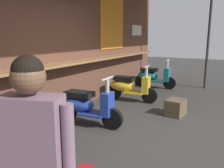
{
  "coord_description": "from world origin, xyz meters",
  "views": [
    {
      "loc": [
        -3.41,
        -1.46,
        1.69
      ],
      "look_at": [
        0.74,
        0.87,
        0.7
      ],
      "focal_mm": 36.85,
      "sensor_mm": 36.0,
      "label": 1
    }
  ],
  "objects": [
    {
      "name": "merchandise_crate",
      "position": [
        1.45,
        -0.32,
        0.18
      ],
      "size": [
        0.49,
        0.41,
        0.35
      ],
      "primitive_type": "cube",
      "rotation": [
        0.0,
        0.0,
        -0.13
      ],
      "color": "brown",
      "rests_on": "ground_plane"
    },
    {
      "name": "scooter_teal",
      "position": [
        3.88,
        1.08,
        0.39
      ],
      "size": [
        0.48,
        1.4,
        0.97
      ],
      "rotation": [
        0.0,
        0.0,
        -1.52
      ],
      "color": "#197075",
      "rests_on": "ground_plane"
    },
    {
      "name": "scooter_yellow",
      "position": [
        2.01,
        1.08,
        0.39
      ],
      "size": [
        0.5,
        1.4,
        0.97
      ],
      "rotation": [
        0.0,
        0.0,
        -1.49
      ],
      "color": "gold",
      "rests_on": "ground_plane"
    },
    {
      "name": "ground_plane",
      "position": [
        0.0,
        0.0,
        0.0
      ],
      "size": [
        31.04,
        31.04,
        0.0
      ],
      "primitive_type": "plane",
      "color": "#383533"
    },
    {
      "name": "market_stall_facade",
      "position": [
        0.0,
        1.83,
        1.98
      ],
      "size": [
        11.09,
        2.73,
        3.55
      ],
      "color": "brown",
      "rests_on": "ground_plane"
    },
    {
      "name": "shopper_with_handbag",
      "position": [
        -2.47,
        -0.38,
        0.95
      ],
      "size": [
        0.43,
        0.63,
        1.59
      ],
      "rotation": [
        0.0,
        0.0,
        0.36
      ],
      "color": "#999EA8",
      "rests_on": "ground_plane"
    },
    {
      "name": "scooter_blue",
      "position": [
        0.05,
        1.08,
        0.39
      ],
      "size": [
        0.5,
        1.4,
        0.97
      ],
      "rotation": [
        0.0,
        0.0,
        -1.49
      ],
      "color": "#233D9E",
      "rests_on": "ground_plane"
    }
  ]
}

